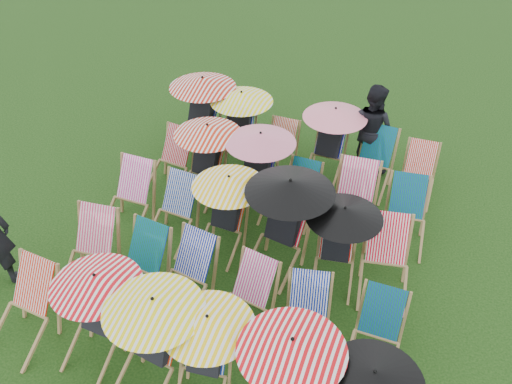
% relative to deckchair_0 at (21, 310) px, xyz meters
% --- Properties ---
extents(ground, '(100.00, 100.00, 0.00)m').
position_rel_deckchair_0_xyz_m(ground, '(2.09, 2.26, -0.50)').
color(ground, black).
rests_on(ground, ground).
extents(deckchair_0, '(0.76, 0.99, 1.01)m').
position_rel_deckchair_0_xyz_m(deckchair_0, '(0.00, 0.00, 0.00)').
color(deckchair_0, olive).
rests_on(deckchair_0, ground).
extents(deckchair_1, '(1.06, 1.11, 1.26)m').
position_rel_deckchair_0_xyz_m(deckchair_1, '(0.98, 0.14, 0.16)').
color(deckchair_1, olive).
rests_on(deckchair_1, ground).
extents(deckchair_2, '(1.12, 1.19, 1.33)m').
position_rel_deckchair_0_xyz_m(deckchair_2, '(1.79, 0.00, 0.20)').
color(deckchair_2, olive).
rests_on(deckchair_2, ground).
extents(deckchair_3, '(1.03, 1.10, 1.22)m').
position_rel_deckchair_0_xyz_m(deckchair_3, '(2.41, 0.07, 0.14)').
color(deckchair_3, olive).
rests_on(deckchair_3, ground).
extents(deckchair_4, '(1.13, 1.18, 1.34)m').
position_rel_deckchair_0_xyz_m(deckchair_4, '(3.34, 0.01, 0.20)').
color(deckchair_4, olive).
rests_on(deckchair_4, ground).
extents(deckchair_6, '(0.74, 0.97, 1.00)m').
position_rel_deckchair_0_xyz_m(deckchair_6, '(0.20, 1.13, -0.00)').
color(deckchair_6, olive).
rests_on(deckchair_6, ground).
extents(deckchair_7, '(0.77, 0.99, 0.99)m').
position_rel_deckchair_0_xyz_m(deckchair_7, '(0.96, 1.11, -0.01)').
color(deckchair_7, olive).
rests_on(deckchair_7, ground).
extents(deckchair_8, '(0.77, 0.96, 0.95)m').
position_rel_deckchair_0_xyz_m(deckchair_8, '(1.59, 1.24, -0.03)').
color(deckchair_8, olive).
rests_on(deckchair_8, ground).
extents(deckchair_9, '(0.76, 0.94, 0.92)m').
position_rel_deckchair_0_xyz_m(deckchair_9, '(2.47, 1.12, -0.04)').
color(deckchair_9, olive).
rests_on(deckchair_9, ground).
extents(deckchair_10, '(0.74, 0.91, 0.89)m').
position_rel_deckchair_0_xyz_m(deckchair_10, '(3.28, 1.13, -0.06)').
color(deckchair_10, olive).
rests_on(deckchair_10, ground).
extents(deckchair_11, '(0.62, 0.85, 0.91)m').
position_rel_deckchair_0_xyz_m(deckchair_11, '(4.11, 1.16, -0.05)').
color(deckchair_11, olive).
rests_on(deckchair_11, ground).
extents(deckchair_12, '(0.67, 0.93, 0.99)m').
position_rel_deckchair_0_xyz_m(deckchair_12, '(0.07, 2.36, -0.01)').
color(deckchair_12, olive).
rests_on(deckchair_12, ground).
extents(deckchair_13, '(0.70, 0.92, 0.94)m').
position_rel_deckchair_0_xyz_m(deckchair_13, '(0.84, 2.33, -0.03)').
color(deckchair_13, olive).
rests_on(deckchair_13, ground).
extents(deckchair_14, '(1.05, 1.10, 1.25)m').
position_rel_deckchair_0_xyz_m(deckchair_14, '(1.67, 2.39, 0.15)').
color(deckchair_14, olive).
rests_on(deckchair_14, ground).
extents(deckchair_15, '(1.22, 1.30, 1.44)m').
position_rel_deckchair_0_xyz_m(deckchair_15, '(2.54, 2.35, 0.26)').
color(deckchair_15, olive).
rests_on(deckchair_15, ground).
extents(deckchair_16, '(1.02, 1.10, 1.22)m').
position_rel_deckchair_0_xyz_m(deckchair_16, '(3.34, 2.33, 0.14)').
color(deckchair_16, olive).
rests_on(deckchair_16, ground).
extents(deckchair_17, '(0.81, 1.02, 1.01)m').
position_rel_deckchair_0_xyz_m(deckchair_17, '(4.00, 2.37, -0.00)').
color(deckchair_17, olive).
rests_on(deckchair_17, ground).
extents(deckchair_18, '(0.72, 0.92, 0.93)m').
position_rel_deckchair_0_xyz_m(deckchair_18, '(0.19, 3.51, -0.04)').
color(deckchair_18, olive).
rests_on(deckchair_18, ground).
extents(deckchair_19, '(1.08, 1.14, 1.28)m').
position_rel_deckchair_0_xyz_m(deckchair_19, '(0.84, 3.48, 0.17)').
color(deckchair_19, olive).
rests_on(deckchair_19, ground).
extents(deckchair_20, '(1.10, 1.15, 1.31)m').
position_rel_deckchair_0_xyz_m(deckchair_20, '(1.72, 3.51, 0.19)').
color(deckchair_20, olive).
rests_on(deckchair_20, ground).
extents(deckchair_21, '(0.61, 0.82, 0.86)m').
position_rel_deckchair_0_xyz_m(deckchair_21, '(2.45, 3.46, -0.08)').
color(deckchair_21, olive).
rests_on(deckchair_21, ground).
extents(deckchair_22, '(0.73, 0.99, 1.03)m').
position_rel_deckchair_0_xyz_m(deckchair_22, '(3.31, 3.45, 0.01)').
color(deckchair_22, olive).
rests_on(deckchair_22, ground).
extents(deckchair_23, '(0.74, 0.95, 0.96)m').
position_rel_deckchair_0_xyz_m(deckchair_23, '(4.09, 3.45, -0.02)').
color(deckchair_23, olive).
rests_on(deckchair_23, ground).
extents(deckchair_24, '(1.18, 1.26, 1.40)m').
position_rel_deckchair_0_xyz_m(deckchair_24, '(0.18, 4.72, 0.23)').
color(deckchair_24, olive).
rests_on(deckchair_24, ground).
extents(deckchair_25, '(1.09, 1.16, 1.29)m').
position_rel_deckchair_0_xyz_m(deckchair_25, '(0.97, 4.64, 0.18)').
color(deckchair_25, olive).
rests_on(deckchair_25, ground).
extents(deckchair_26, '(0.57, 0.79, 0.84)m').
position_rel_deckchair_0_xyz_m(deckchair_26, '(1.76, 4.56, -0.08)').
color(deckchair_26, olive).
rests_on(deckchair_26, ground).
extents(deckchair_27, '(1.07, 1.12, 1.27)m').
position_rel_deckchair_0_xyz_m(deckchair_27, '(2.58, 4.71, 0.17)').
color(deckchair_27, olive).
rests_on(deckchair_27, ground).
extents(deckchair_28, '(0.71, 0.95, 0.98)m').
position_rel_deckchair_0_xyz_m(deckchair_28, '(3.36, 4.62, -0.02)').
color(deckchair_28, olive).
rests_on(deckchair_28, ground).
extents(deckchair_29, '(0.58, 0.80, 0.86)m').
position_rel_deckchair_0_xyz_m(deckchair_29, '(4.11, 4.65, -0.08)').
color(deckchair_29, olive).
rests_on(deckchair_29, ground).
extents(person_rear, '(0.96, 0.87, 1.61)m').
position_rel_deckchair_0_xyz_m(person_rear, '(3.20, 5.18, 0.30)').
color(person_rear, black).
rests_on(person_rear, ground).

